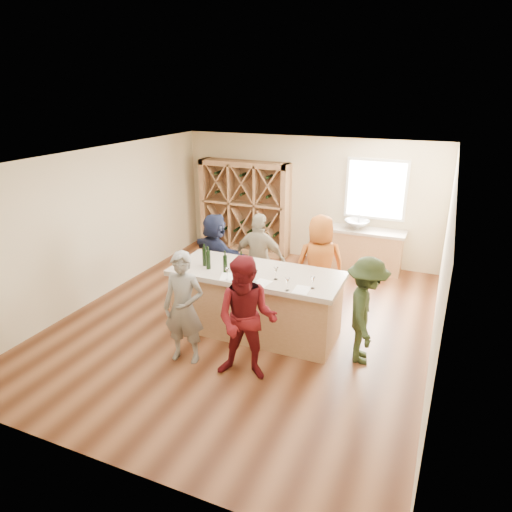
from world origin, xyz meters
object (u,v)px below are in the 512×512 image
at_px(wine_bottle_a, 205,257).
at_px(person_near_right, 247,319).
at_px(person_far_right, 320,265).
at_px(wine_bottle_b, 208,260).
at_px(wine_bottle_e, 241,265).
at_px(wine_bottle_d, 225,264).
at_px(person_near_left, 184,308).
at_px(person_far_mid, 260,260).
at_px(wine_rack, 245,207).
at_px(person_server, 365,311).
at_px(sink, 357,224).
at_px(person_far_left, 216,254).
at_px(tasting_counter_base, 256,304).

height_order(wine_bottle_a, person_near_right, person_near_right).
distance_m(wine_bottle_a, person_far_right, 2.04).
bearing_deg(wine_bottle_b, person_far_right, 41.69).
bearing_deg(wine_bottle_b, wine_bottle_e, 4.93).
bearing_deg(wine_bottle_d, person_near_left, -102.55).
relative_size(person_near_left, person_far_right, 0.94).
bearing_deg(person_far_right, person_far_mid, -20.29).
height_order(wine_bottle_d, person_far_mid, person_far_mid).
relative_size(wine_rack, person_near_right, 1.24).
xyz_separation_m(wine_bottle_d, person_server, (2.20, 0.08, -0.41)).
distance_m(sink, person_near_right, 4.68).
bearing_deg(person_near_left, person_far_right, 50.80).
xyz_separation_m(wine_bottle_d, person_far_left, (-0.87, 1.31, -0.41)).
relative_size(tasting_counter_base, wine_bottle_b, 8.73).
height_order(person_far_mid, person_far_right, person_far_right).
bearing_deg(tasting_counter_base, person_near_left, -119.19).
bearing_deg(person_far_left, wine_bottle_a, 135.19).
xyz_separation_m(wine_rack, sink, (2.70, -0.07, -0.09)).
bearing_deg(person_far_right, person_near_left, 33.46).
relative_size(tasting_counter_base, person_near_left, 1.54).
xyz_separation_m(wine_bottle_d, person_far_right, (1.16, 1.33, -0.32)).
relative_size(wine_bottle_a, person_near_right, 0.16).
height_order(tasting_counter_base, person_near_right, person_near_right).
relative_size(person_far_mid, person_far_left, 1.07).
bearing_deg(wine_bottle_d, wine_bottle_b, 176.24).
xyz_separation_m(sink, person_near_left, (-1.54, -4.61, -0.17)).
distance_m(person_near_right, person_far_mid, 2.32).
distance_m(person_near_left, person_far_mid, 2.18).
relative_size(person_near_right, person_far_right, 0.99).
relative_size(wine_bottle_a, person_far_mid, 0.17).
bearing_deg(tasting_counter_base, person_near_right, -73.05).
distance_m(wine_bottle_a, person_far_mid, 1.28).
relative_size(wine_rack, person_far_mid, 1.28).
bearing_deg(wine_rack, wine_bottle_e, -66.39).
bearing_deg(wine_rack, sink, -1.49).
xyz_separation_m(wine_bottle_e, person_near_left, (-0.45, -1.00, -0.38)).
xyz_separation_m(wine_bottle_d, person_near_right, (0.80, -0.96, -0.33)).
relative_size(wine_bottle_e, person_far_left, 0.17).
height_order(tasting_counter_base, person_far_left, person_far_left).
distance_m(person_near_right, person_far_right, 2.33).
bearing_deg(wine_rack, person_far_mid, -60.32).
relative_size(wine_rack, person_near_left, 1.30).
bearing_deg(person_server, wine_bottle_b, 80.12).
bearing_deg(wine_bottle_b, person_near_left, -83.73).
bearing_deg(person_near_right, person_near_left, 168.09).
bearing_deg(wine_bottle_a, wine_rack, 104.40).
bearing_deg(person_far_right, person_far_left, -24.57).
bearing_deg(person_far_left, wine_bottle_d, 148.63).
distance_m(wine_bottle_e, person_near_right, 1.22).
distance_m(tasting_counter_base, person_near_left, 1.36).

